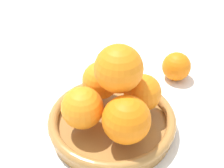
% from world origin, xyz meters
% --- Properties ---
extents(ground_plane, '(4.00, 4.00, 0.00)m').
position_xyz_m(ground_plane, '(0.00, 0.00, 0.00)').
color(ground_plane, white).
extents(fruit_bowl, '(0.24, 0.24, 0.04)m').
position_xyz_m(fruit_bowl, '(0.00, 0.00, 0.02)').
color(fruit_bowl, '#A57238').
rests_on(fruit_bowl, ground_plane).
extents(orange_pile, '(0.18, 0.19, 0.15)m').
position_xyz_m(orange_pile, '(0.00, -0.01, 0.09)').
color(orange_pile, orange).
rests_on(orange_pile, fruit_bowl).
extents(stray_orange, '(0.07, 0.07, 0.07)m').
position_xyz_m(stray_orange, '(0.22, 0.02, 0.03)').
color(stray_orange, orange).
rests_on(stray_orange, ground_plane).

